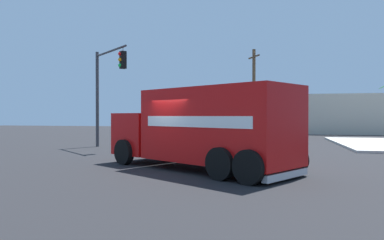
# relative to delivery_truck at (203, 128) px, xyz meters

# --- Properties ---
(ground_plane) EXTENTS (100.00, 100.00, 0.00)m
(ground_plane) POSITION_rel_delivery_truck_xyz_m (-0.60, -0.04, -1.50)
(ground_plane) COLOR black
(delivery_truck) EXTENTS (7.76, 6.19, 2.90)m
(delivery_truck) POSITION_rel_delivery_truck_xyz_m (0.00, 0.00, 0.00)
(delivery_truck) COLOR red
(delivery_truck) RESTS_ON ground
(traffic_light_secondary) EXTENTS (3.23, 2.91, 5.96)m
(traffic_light_secondary) POSITION_rel_delivery_truck_xyz_m (-7.34, 7.23, 2.42)
(traffic_light_secondary) COLOR #38383D
(traffic_light_secondary) RESTS_ON ground
(utility_pole) EXTENTS (1.14, 2.00, 8.17)m
(utility_pole) POSITION_rel_delivery_truck_xyz_m (0.77, 21.50, 2.72)
(utility_pole) COLOR brown
(utility_pole) RESTS_ON ground
(building_backdrop) EXTENTS (21.68, 6.00, 4.20)m
(building_backdrop) POSITION_rel_delivery_truck_xyz_m (3.25, 29.12, 0.60)
(building_backdrop) COLOR beige
(building_backdrop) RESTS_ON ground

